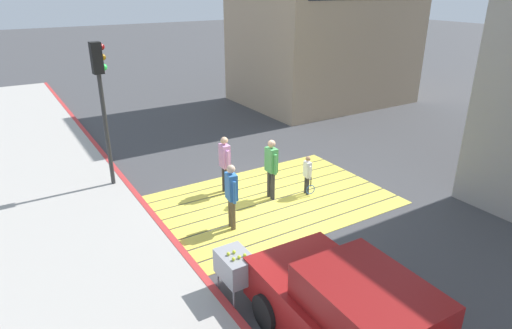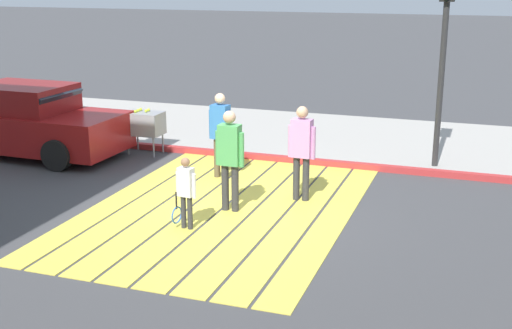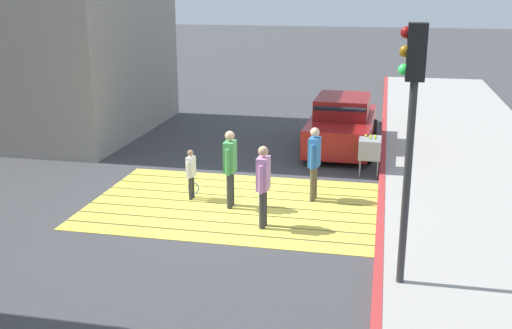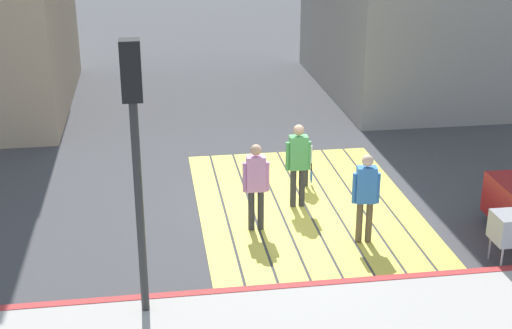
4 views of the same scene
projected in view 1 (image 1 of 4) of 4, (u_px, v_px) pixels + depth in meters
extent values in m
plane|color=#424244|center=(273.00, 200.00, 12.38)|extent=(120.00, 120.00, 0.00)
cube|color=#EAD64C|center=(317.00, 230.00, 10.87)|extent=(6.40, 0.50, 0.01)
cube|color=#EAD64C|center=(303.00, 221.00, 11.30)|extent=(6.40, 0.50, 0.01)
cube|color=#EAD64C|center=(291.00, 212.00, 11.73)|extent=(6.40, 0.50, 0.01)
cube|color=#EAD64C|center=(279.00, 204.00, 12.16)|extent=(6.40, 0.50, 0.01)
cube|color=#EAD64C|center=(268.00, 196.00, 12.60)|extent=(6.40, 0.50, 0.01)
cube|color=#EAD64C|center=(258.00, 189.00, 13.03)|extent=(6.40, 0.50, 0.01)
cube|color=#EAD64C|center=(249.00, 183.00, 13.46)|extent=(6.40, 0.50, 0.01)
cube|color=#EAD64C|center=(240.00, 176.00, 13.90)|extent=(6.40, 0.50, 0.01)
cube|color=#ADA8A0|center=(62.00, 259.00, 9.65)|extent=(4.80, 40.00, 0.12)
cube|color=#BC3333|center=(164.00, 229.00, 10.78)|extent=(0.16, 40.00, 0.13)
cube|color=tan|center=(325.00, 1.00, 21.19)|extent=(8.00, 6.00, 9.81)
cube|color=maroon|center=(369.00, 301.00, 6.57)|extent=(1.58, 2.10, 0.60)
cube|color=#1E2833|center=(329.00, 272.00, 7.33)|extent=(1.48, 0.37, 0.49)
cylinder|color=black|center=(344.00, 280.00, 8.52)|extent=(0.24, 0.67, 0.66)
cylinder|color=black|center=(267.00, 312.00, 7.70)|extent=(0.24, 0.67, 0.66)
cylinder|color=#2D2D2D|center=(107.00, 133.00, 12.55)|extent=(0.12, 0.12, 3.40)
cube|color=black|center=(96.00, 58.00, 11.74)|extent=(0.28, 0.28, 0.84)
sphere|color=maroon|center=(101.00, 47.00, 11.71)|extent=(0.18, 0.18, 0.18)
sphere|color=#956310|center=(103.00, 57.00, 11.82)|extent=(0.18, 0.18, 0.18)
sphere|color=#35FF59|center=(104.00, 67.00, 11.92)|extent=(0.18, 0.18, 0.18)
cube|color=#99999E|center=(235.00, 266.00, 8.33)|extent=(0.56, 0.80, 0.50)
cylinder|color=#99999E|center=(238.00, 274.00, 8.87)|extent=(0.04, 0.04, 0.45)
cylinder|color=#99999E|center=(218.00, 281.00, 8.66)|extent=(0.04, 0.04, 0.45)
cylinder|color=#99999E|center=(254.00, 291.00, 8.37)|extent=(0.04, 0.04, 0.45)
cylinder|color=#99999E|center=(234.00, 300.00, 8.15)|extent=(0.04, 0.04, 0.45)
sphere|color=#CCE033|center=(233.00, 259.00, 8.05)|extent=(0.07, 0.07, 0.07)
sphere|color=#CCE033|center=(239.00, 257.00, 8.11)|extent=(0.07, 0.07, 0.07)
sphere|color=#CCE033|center=(245.00, 255.00, 8.16)|extent=(0.07, 0.07, 0.07)
sphere|color=#CCE033|center=(228.00, 254.00, 8.20)|extent=(0.07, 0.07, 0.07)
sphere|color=#CCE033|center=(234.00, 252.00, 8.26)|extent=(0.07, 0.07, 0.07)
cylinder|color=#333338|center=(224.00, 179.00, 12.77)|extent=(0.12, 0.12, 0.81)
cylinder|color=#333338|center=(227.00, 181.00, 12.63)|extent=(0.12, 0.12, 0.81)
cube|color=#D18CC6|center=(225.00, 156.00, 12.41)|extent=(0.24, 0.36, 0.68)
sphere|color=tan|center=(224.00, 141.00, 12.24)|extent=(0.21, 0.21, 0.21)
cylinder|color=#D18CC6|center=(222.00, 156.00, 12.61)|extent=(0.09, 0.09, 0.57)
cylinder|color=#D18CC6|center=(228.00, 161.00, 12.27)|extent=(0.09, 0.09, 0.57)
cylinder|color=brown|center=(231.00, 212.00, 10.91)|extent=(0.12, 0.12, 0.80)
cylinder|color=brown|center=(233.00, 215.00, 10.76)|extent=(0.12, 0.12, 0.80)
cube|color=#3372BF|center=(231.00, 187.00, 10.56)|extent=(0.26, 0.38, 0.67)
sphere|color=beige|center=(231.00, 169.00, 10.38)|extent=(0.21, 0.21, 0.21)
cylinder|color=#3372BF|center=(228.00, 186.00, 10.76)|extent=(0.09, 0.09, 0.57)
cylinder|color=#3372BF|center=(234.00, 192.00, 10.41)|extent=(0.09, 0.09, 0.57)
cylinder|color=#333338|center=(269.00, 184.00, 12.44)|extent=(0.12, 0.12, 0.83)
cylinder|color=#333338|center=(273.00, 186.00, 12.29)|extent=(0.12, 0.12, 0.83)
cube|color=#4CA559|center=(271.00, 160.00, 12.08)|extent=(0.23, 0.36, 0.69)
sphere|color=tan|center=(272.00, 144.00, 11.90)|extent=(0.21, 0.21, 0.21)
cylinder|color=#4CA559|center=(267.00, 160.00, 12.27)|extent=(0.09, 0.09, 0.58)
cylinder|color=#4CA559|center=(275.00, 165.00, 11.94)|extent=(0.09, 0.09, 0.58)
cylinder|color=#333338|center=(306.00, 185.00, 12.69)|extent=(0.08, 0.08, 0.55)
cylinder|color=#333338|center=(308.00, 186.00, 12.59)|extent=(0.08, 0.08, 0.55)
cube|color=white|center=(307.00, 169.00, 12.44)|extent=(0.18, 0.26, 0.46)
sphere|color=#9E7051|center=(308.00, 159.00, 12.32)|extent=(0.14, 0.14, 0.14)
cylinder|color=white|center=(305.00, 169.00, 12.59)|extent=(0.06, 0.06, 0.39)
cylinder|color=white|center=(310.00, 173.00, 12.33)|extent=(0.06, 0.06, 0.39)
cylinder|color=black|center=(311.00, 182.00, 12.43)|extent=(0.03, 0.03, 0.28)
torus|color=blue|center=(310.00, 190.00, 12.53)|extent=(0.28, 0.06, 0.28)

